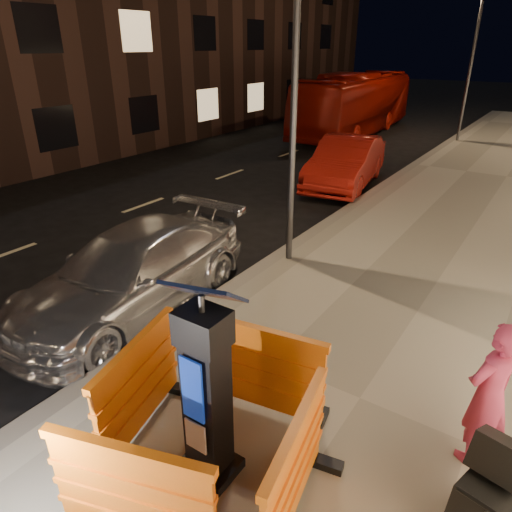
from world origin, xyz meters
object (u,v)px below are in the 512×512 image
Objects in this scene: stroller at (487,499)px; barrier_front at (133,500)px; barrier_kerbside at (139,388)px; barrier_back at (263,372)px; car_red at (344,186)px; man at (489,395)px; barrier_bldgside at (295,472)px; car_silver at (137,306)px; parking_kiosk at (206,388)px; bus_doubledecker at (353,134)px.

barrier_front is at bearing -131.80° from stroller.
barrier_back is at bearing -59.37° from barrier_kerbside.
car_red is 2.79× the size of man.
man is at bearing -46.65° from barrier_bldgside.
barrier_back reaches higher than car_silver.
parking_kiosk is 2.74m from man.
stroller is (3.32, 0.76, -0.12)m from barrier_kerbside.
stroller is at bearing 5.40° from parking_kiosk.
car_red reaches higher than car_silver.
car_red is at bearing 94.79° from parking_kiosk.
man is 0.99m from stroller.
stroller is at bearing -91.49° from barrier_kerbside.
barrier_front reaches higher than car_silver.
barrier_back is at bearing -72.27° from bus_doubledecker.
parking_kiosk is 1.06m from barrier_back.
man reaches higher than car_red.
barrier_front is 1.90m from barrier_back.
stroller is (5.68, -9.96, 0.61)m from car_red.
bus_doubledecker reaches higher than car_red.
parking_kiosk reaches higher than barrier_kerbside.
car_red is at bearing -116.45° from man.
barrier_back is 1.62× the size of stroller.
car_red is at bearing 132.08° from stroller.
stroller reaches higher than car_red.
man is (2.17, 2.61, 0.23)m from barrier_front.
barrier_front is 1.00× the size of barrier_kerbside.
barrier_front and barrier_kerbside have the same top height.
car_silver is 8.77m from car_red.
parking_kiosk is 2.55m from stroller.
barrier_kerbside is (-0.95, 0.95, 0.00)m from barrier_front.
man is (1.22, 1.66, 0.23)m from barrier_bldgside.
barrier_front is at bearing -7.34° from man.
stroller reaches higher than car_silver.
stroller is (9.16, -18.83, 0.61)m from bus_doubledecker.
barrier_kerbside is 0.15× the size of bus_doubledecker.
car_silver is (-4.16, 1.94, -0.73)m from barrier_bldgside.
barrier_front is at bearing -44.70° from car_silver.
car_silver is (-2.26, 1.94, -0.73)m from barrier_kerbside.
parking_kiosk is 1.06m from barrier_kerbside.
barrier_front is 4.38m from car_silver.
barrier_kerbside and barrier_bldgside have the same top height.
stroller is at bearing -13.99° from barrier_back.
man reaches higher than bus_doubledecker.
barrier_bldgside is 1.61m from stroller.
barrier_kerbside is 3.41m from stroller.
stroller is at bearing -66.35° from bus_doubledecker.
barrier_kerbside is (-0.95, 0.00, -0.46)m from parking_kiosk.
parking_kiosk reaches higher than car_silver.
parking_kiosk is 1.06m from barrier_bldgside.
parking_kiosk is 11.28m from car_red.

